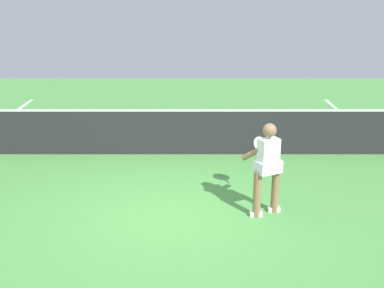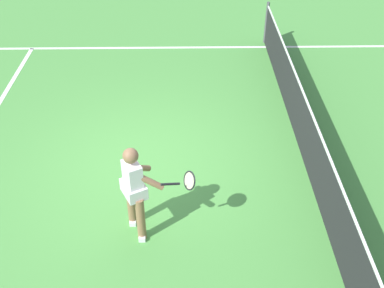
% 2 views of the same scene
% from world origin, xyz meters
% --- Properties ---
extents(ground_plane, '(24.02, 24.02, 0.00)m').
position_xyz_m(ground_plane, '(0.00, 0.00, 0.00)').
color(ground_plane, '#4C9342').
extents(sideline_left_marking, '(0.10, 16.48, 0.01)m').
position_xyz_m(sideline_left_marking, '(-4.84, 0.00, 0.00)').
color(sideline_left_marking, white).
rests_on(sideline_left_marking, ground).
extents(court_net, '(10.36, 0.08, 1.11)m').
position_xyz_m(court_net, '(0.00, 2.95, 0.52)').
color(court_net, '#4C4C51').
rests_on(court_net, ground).
extents(tennis_player, '(0.68, 1.13, 1.55)m').
position_xyz_m(tennis_player, '(1.64, 0.08, 0.85)').
color(tennis_player, '#8C6647').
rests_on(tennis_player, ground).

